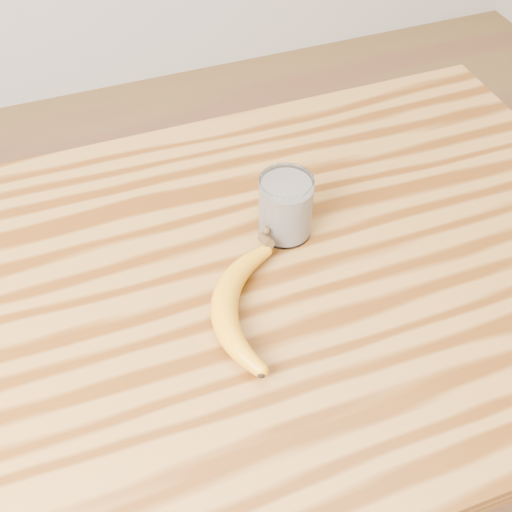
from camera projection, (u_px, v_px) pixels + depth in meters
name	position (u px, v px, depth m)	size (l,w,h in m)	color
table	(251.00, 337.00, 1.12)	(1.20, 0.80, 0.90)	olive
smoothie_glass	(286.00, 207.00, 1.06)	(0.08, 0.08, 0.10)	white
banana	(224.00, 305.00, 0.97)	(0.11, 0.31, 0.04)	orange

